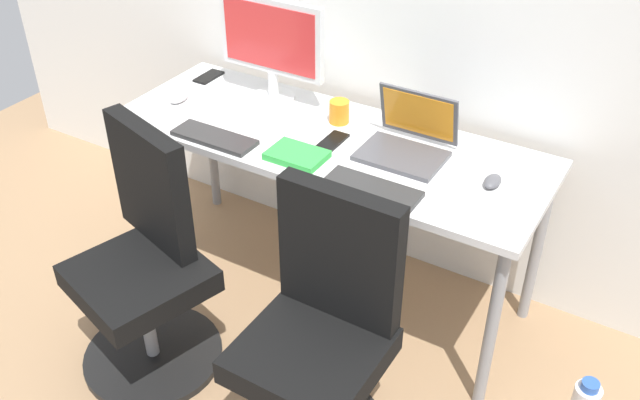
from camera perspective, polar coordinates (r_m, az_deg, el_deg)
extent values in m
plane|color=#9E7A56|center=(3.19, 0.46, -6.83)|extent=(5.28, 5.28, 0.00)
cube|color=silver|center=(2.76, 0.53, 4.78)|extent=(1.73, 0.63, 0.03)
cylinder|color=gray|center=(3.22, -14.55, 0.46)|extent=(0.04, 0.04, 0.73)
cylinder|color=gray|center=(2.54, 13.59, -10.15)|extent=(0.04, 0.04, 0.73)
cylinder|color=gray|center=(3.54, -8.73, 4.62)|extent=(0.04, 0.04, 0.73)
cylinder|color=gray|center=(2.94, 17.04, -3.67)|extent=(0.04, 0.04, 0.73)
cylinder|color=black|center=(2.94, -13.21, -12.02)|extent=(0.54, 0.54, 0.03)
cylinder|color=gray|center=(2.81, -13.70, -9.42)|extent=(0.05, 0.05, 0.34)
cube|color=black|center=(2.67, -14.33, -6.09)|extent=(0.55, 0.55, 0.09)
cube|color=black|center=(2.63, -13.45, 1.15)|extent=(0.42, 0.19, 0.48)
cylinder|color=gray|center=(2.48, -0.72, -15.74)|extent=(0.05, 0.05, 0.34)
cube|color=black|center=(2.32, -0.76, -12.35)|extent=(0.44, 0.44, 0.09)
cube|color=black|center=(2.24, 1.61, -4.37)|extent=(0.42, 0.07, 0.48)
cylinder|color=#2D59B2|center=(2.55, 20.88, -13.77)|extent=(0.06, 0.06, 0.03)
cylinder|color=silver|center=(3.05, -3.74, 8.27)|extent=(0.18, 0.18, 0.01)
cylinder|color=silver|center=(3.02, -3.78, 9.30)|extent=(0.04, 0.04, 0.11)
cube|color=silver|center=(2.94, -3.94, 13.01)|extent=(0.48, 0.03, 0.31)
cube|color=red|center=(2.93, -4.13, 12.90)|extent=(0.43, 0.00, 0.26)
cube|color=#4C4C51|center=(2.63, 6.54, 3.53)|extent=(0.31, 0.22, 0.02)
cube|color=#4C4C51|center=(2.68, 7.94, 6.83)|extent=(0.31, 0.06, 0.21)
cube|color=orange|center=(2.68, 7.89, 6.81)|extent=(0.28, 0.05, 0.17)
cube|color=#2D2D2D|center=(2.76, -8.49, 4.98)|extent=(0.34, 0.12, 0.02)
cube|color=#2D2D2D|center=(2.44, 4.24, 0.96)|extent=(0.34, 0.12, 0.02)
ellipsoid|color=silver|center=(3.07, -11.27, 8.04)|extent=(0.06, 0.10, 0.03)
ellipsoid|color=#515156|center=(2.53, 13.69, 1.48)|extent=(0.06, 0.10, 0.03)
cylinder|color=orange|center=(2.84, 1.55, 7.10)|extent=(0.08, 0.08, 0.09)
cylinder|color=slate|center=(2.80, 9.06, 6.44)|extent=(0.07, 0.07, 0.10)
cube|color=black|center=(3.27, -8.93, 9.76)|extent=(0.07, 0.14, 0.01)
cube|color=black|center=(2.71, 1.04, 4.76)|extent=(0.07, 0.14, 0.01)
cube|color=green|center=(2.61, -1.87, 3.62)|extent=(0.21, 0.15, 0.03)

